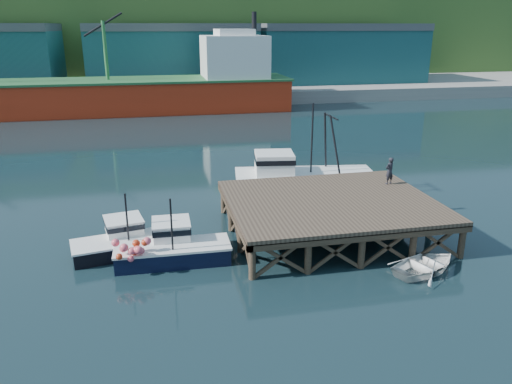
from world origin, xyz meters
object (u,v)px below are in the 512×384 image
object	(u,v)px
trawler	(302,177)
dinghy	(426,265)
dockworker	(389,171)
boat_black	(127,240)
boat_navy	(173,247)

from	to	relation	value
trawler	dinghy	distance (m)	13.16
trawler	dinghy	size ratio (longest dim) A/B	2.69
dockworker	dinghy	bearing A→B (deg)	56.72
boat_black	dockworker	size ratio (longest dim) A/B	3.51
boat_black	dinghy	size ratio (longest dim) A/B	1.58
dinghy	dockworker	bearing A→B (deg)	-31.96
boat_black	dinghy	xyz separation A→B (m)	(14.81, -5.66, -0.26)
boat_black	dockworker	distance (m)	16.80
dockworker	boat_navy	bearing A→B (deg)	-6.02
boat_navy	dockworker	world-z (taller)	dockworker
dinghy	dockworker	distance (m)	8.47
trawler	boat_black	bearing A→B (deg)	-141.16
boat_navy	dinghy	bearing A→B (deg)	-17.10
dinghy	trawler	bearing A→B (deg)	-8.47
trawler	dockworker	xyz separation A→B (m)	(4.29, -4.97, 1.61)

